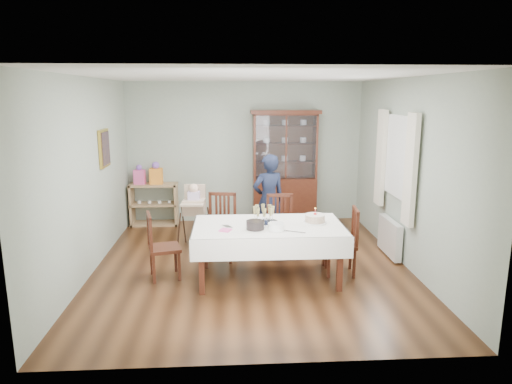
{
  "coord_description": "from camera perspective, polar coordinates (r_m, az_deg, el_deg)",
  "views": [
    {
      "loc": [
        -0.31,
        -6.31,
        2.46
      ],
      "look_at": [
        0.08,
        0.2,
        1.06
      ],
      "focal_mm": 32.0,
      "sensor_mm": 36.0,
      "label": 1
    }
  ],
  "objects": [
    {
      "name": "chair_end_left",
      "position": [
        6.4,
        -11.49,
        -8.17
      ],
      "size": [
        0.5,
        0.5,
        0.91
      ],
      "rotation": [
        0.0,
        0.0,
        1.83
      ],
      "color": "#431F10",
      "rests_on": "floor"
    },
    {
      "name": "sideboard",
      "position": [
        8.95,
        -12.6,
        -1.5
      ],
      "size": [
        0.9,
        0.38,
        0.8
      ],
      "color": "tan",
      "rests_on": "floor"
    },
    {
      "name": "champagne_tray",
      "position": [
        6.13,
        0.97,
        -3.27
      ],
      "size": [
        0.39,
        0.39,
        0.24
      ],
      "color": "silver",
      "rests_on": "dining_table"
    },
    {
      "name": "napkin_stack",
      "position": [
        5.83,
        -3.86,
        -4.78
      ],
      "size": [
        0.17,
        0.17,
        0.02
      ],
      "primitive_type": "cube",
      "rotation": [
        0.0,
        0.0,
        -0.42
      ],
      "color": "#EB569D",
      "rests_on": "dining_table"
    },
    {
      "name": "plate_stack_dark",
      "position": [
        5.88,
        -0.1,
        -4.14
      ],
      "size": [
        0.27,
        0.27,
        0.11
      ],
      "primitive_type": "cylinder",
      "rotation": [
        0.0,
        0.0,
        -0.15
      ],
      "color": "black",
      "rests_on": "dining_table"
    },
    {
      "name": "cake_knife",
      "position": [
        5.78,
        4.84,
        -4.97
      ],
      "size": [
        0.27,
        0.15,
        0.01
      ],
      "primitive_type": "cube",
      "rotation": [
        0.0,
        0.0,
        -0.45
      ],
      "color": "silver",
      "rests_on": "dining_table"
    },
    {
      "name": "dining_table",
      "position": [
        6.19,
        1.55,
        -7.47
      ],
      "size": [
        2.0,
        1.15,
        0.76
      ],
      "rotation": [
        0.0,
        0.0,
        0.0
      ],
      "color": "#431F10",
      "rests_on": "floor"
    },
    {
      "name": "chair_far_right",
      "position": [
        7.08,
        3.12,
        -5.82
      ],
      "size": [
        0.44,
        0.44,
        0.95
      ],
      "rotation": [
        0.0,
        0.0,
        0.04
      ],
      "color": "#431F10",
      "rests_on": "floor"
    },
    {
      "name": "china_cabinet",
      "position": [
        8.73,
        3.58,
        3.28
      ],
      "size": [
        1.3,
        0.48,
        2.18
      ],
      "color": "#431F10",
      "rests_on": "floor"
    },
    {
      "name": "plate_stack_white",
      "position": [
        5.85,
        2.54,
        -4.35
      ],
      "size": [
        0.22,
        0.22,
        0.09
      ],
      "primitive_type": "cylinder",
      "rotation": [
        0.0,
        0.0,
        0.02
      ],
      "color": "white",
      "rests_on": "dining_table"
    },
    {
      "name": "room_shell",
      "position": [
        6.89,
        -0.84,
        5.81
      ],
      "size": [
        5.0,
        5.0,
        5.0
      ],
      "color": "#9EAA99",
      "rests_on": "floor"
    },
    {
      "name": "curtain_right",
      "position": [
        7.71,
        15.34,
        4.15
      ],
      "size": [
        0.07,
        0.3,
        1.55
      ],
      "primitive_type": "cube",
      "color": "silver",
      "rests_on": "room_shell"
    },
    {
      "name": "radiator",
      "position": [
        7.38,
        16.37,
        -5.42
      ],
      "size": [
        0.1,
        0.8,
        0.55
      ],
      "primitive_type": "cube",
      "color": "white",
      "rests_on": "floor"
    },
    {
      "name": "birthday_cake",
      "position": [
        6.21,
        7.39,
        -3.34
      ],
      "size": [
        0.31,
        0.31,
        0.21
      ],
      "color": "white",
      "rests_on": "dining_table"
    },
    {
      "name": "window",
      "position": [
        7.13,
        17.42,
        4.23
      ],
      "size": [
        0.04,
        1.02,
        1.22
      ],
      "primitive_type": "cube",
      "color": "white",
      "rests_on": "room_shell"
    },
    {
      "name": "curtain_left",
      "position": [
        6.56,
        18.77,
        2.6
      ],
      "size": [
        0.07,
        0.3,
        1.55
      ],
      "primitive_type": "cube",
      "color": "silver",
      "rests_on": "room_shell"
    },
    {
      "name": "gift_bag_pink",
      "position": [
        8.86,
        -14.36,
        2.01
      ],
      "size": [
        0.21,
        0.15,
        0.37
      ],
      "color": "#EB569D",
      "rests_on": "sideboard"
    },
    {
      "name": "picture_frame",
      "position": [
        7.4,
        -18.44,
        5.21
      ],
      "size": [
        0.04,
        0.48,
        0.58
      ],
      "primitive_type": "cube",
      "color": "gold",
      "rests_on": "room_shell"
    },
    {
      "name": "woman",
      "position": [
        7.48,
        1.57,
        -1.02
      ],
      "size": [
        0.65,
        0.53,
        1.52
      ],
      "primitive_type": "imported",
      "rotation": [
        0.0,
        0.0,
        3.48
      ],
      "color": "black",
      "rests_on": "floor"
    },
    {
      "name": "chair_end_right",
      "position": [
        6.52,
        10.62,
        -7.66
      ],
      "size": [
        0.46,
        0.46,
        0.93
      ],
      "rotation": [
        0.0,
        0.0,
        -1.68
      ],
      "color": "#431F10",
      "rests_on": "floor"
    },
    {
      "name": "gift_bag_orange",
      "position": [
        8.8,
        -12.38,
        2.21
      ],
      "size": [
        0.24,
        0.17,
        0.43
      ],
      "color": "orange",
      "rests_on": "sideboard"
    },
    {
      "name": "floor",
      "position": [
        6.78,
        -0.58,
        -9.17
      ],
      "size": [
        5.0,
        5.0,
        0.0
      ],
      "primitive_type": "plane",
      "color": "#593319",
      "rests_on": "ground"
    },
    {
      "name": "chair_far_left",
      "position": [
        6.99,
        -4.42,
        -5.96
      ],
      "size": [
        0.51,
        0.51,
        0.99
      ],
      "rotation": [
        0.0,
        0.0,
        -0.17
      ],
      "color": "#431F10",
      "rests_on": "floor"
    },
    {
      "name": "high_chair",
      "position": [
        7.55,
        -7.67,
        -3.76
      ],
      "size": [
        0.5,
        0.5,
        1.05
      ],
      "rotation": [
        0.0,
        0.0,
        -0.08
      ],
      "color": "black",
      "rests_on": "floor"
    },
    {
      "name": "cutlery",
      "position": [
        6.01,
        -3.93,
        -4.3
      ],
      "size": [
        0.16,
        0.18,
        0.01
      ],
      "primitive_type": null,
      "rotation": [
        0.0,
        0.0,
        0.52
      ],
      "color": "silver",
      "rests_on": "dining_table"
    }
  ]
}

